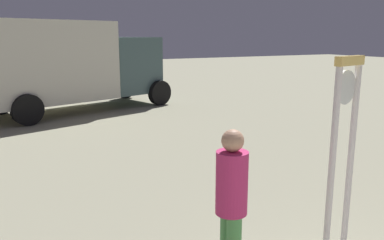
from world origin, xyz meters
name	(u,v)px	position (x,y,z in m)	size (l,w,h in m)	color
standing_clock	(343,140)	(0.91, 2.76, 1.40)	(0.48, 0.18, 2.30)	silver
person_near_clock	(231,201)	(-0.46, 2.86, 0.92)	(0.31, 0.31, 1.64)	#509951
box_truck_near	(60,63)	(-0.25, 13.32, 1.62)	(7.25, 4.21, 2.97)	silver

